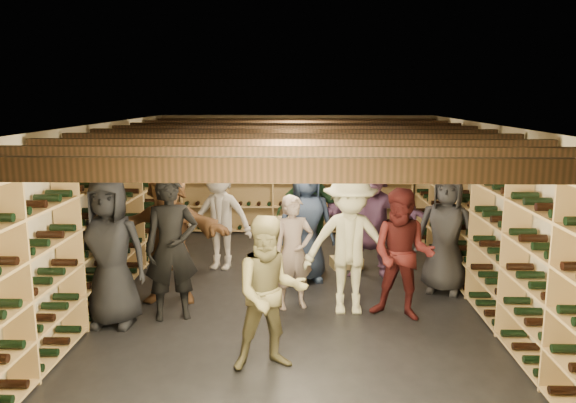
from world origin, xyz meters
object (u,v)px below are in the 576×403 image
(crate_stack_right, at_px, (289,242))
(crate_loose, at_px, (346,262))
(person_5, at_px, (168,234))
(person_12, at_px, (446,233))
(person_3, at_px, (350,244))
(person_8, at_px, (403,254))
(person_1, at_px, (172,248))
(person_7, at_px, (293,252))
(person_0, at_px, (110,252))
(person_11, at_px, (371,217))
(crate_stack_left, at_px, (282,244))
(person_2, at_px, (270,293))
(person_9, at_px, (219,216))
(person_6, at_px, (306,223))
(person_10, at_px, (308,215))

(crate_stack_right, height_order, crate_loose, crate_stack_right)
(person_5, xyz_separation_m, person_12, (3.86, 0.46, -0.08))
(person_3, height_order, person_12, person_3)
(person_8, bearing_deg, person_1, -157.39)
(person_7, bearing_deg, crate_loose, 45.76)
(person_1, bearing_deg, person_0, -177.68)
(crate_loose, distance_m, person_8, 2.31)
(crate_stack_right, bearing_deg, person_8, -61.43)
(crate_stack_right, distance_m, person_7, 2.49)
(person_3, distance_m, person_11, 1.63)
(person_11, bearing_deg, person_12, -29.64)
(crate_stack_right, bearing_deg, crate_loose, -33.15)
(crate_loose, xyz_separation_m, person_12, (1.31, -1.12, 0.78))
(crate_stack_left, relative_size, person_12, 0.49)
(person_8, relative_size, person_12, 0.96)
(person_0, xyz_separation_m, person_3, (2.93, 0.49, -0.00))
(crate_loose, relative_size, person_2, 0.31)
(person_8, xyz_separation_m, person_9, (-2.60, 2.00, 0.04))
(crate_stack_right, relative_size, person_12, 0.33)
(person_9, bearing_deg, person_1, -82.73)
(crate_loose, distance_m, person_11, 0.98)
(person_1, distance_m, person_6, 2.27)
(person_3, relative_size, person_5, 0.97)
(person_0, bearing_deg, person_10, 45.21)
(crate_stack_left, xyz_separation_m, person_12, (2.37, -1.00, 0.44))
(crate_loose, relative_size, person_10, 0.28)
(crate_stack_left, bearing_deg, person_11, -10.52)
(crate_stack_right, relative_size, person_3, 0.31)
(person_0, relative_size, person_8, 1.10)
(person_9, xyz_separation_m, person_10, (1.44, 0.00, 0.03))
(person_0, xyz_separation_m, person_6, (2.37, 1.76, -0.02))
(person_2, relative_size, person_11, 0.87)
(person_6, bearing_deg, person_11, 1.41)
(person_3, bearing_deg, person_2, -121.17)
(crate_loose, bearing_deg, person_12, -40.53)
(crate_stack_left, relative_size, person_1, 0.47)
(person_0, height_order, person_1, person_0)
(person_9, xyz_separation_m, person_11, (2.41, -0.26, 0.05))
(person_5, bearing_deg, person_12, 8.16)
(person_7, bearing_deg, person_11, 31.15)
(person_2, relative_size, person_5, 0.85)
(person_0, xyz_separation_m, person_9, (0.98, 2.31, -0.05))
(crate_loose, height_order, person_1, person_1)
(crate_loose, bearing_deg, person_0, -141.41)
(person_2, bearing_deg, crate_stack_right, 75.24)
(crate_stack_right, bearing_deg, person_9, -145.34)
(crate_stack_right, xyz_separation_m, person_2, (-0.07, -4.13, 0.55))
(person_3, xyz_separation_m, person_10, (-0.51, 1.82, -0.02))
(crate_loose, bearing_deg, crate_stack_right, 146.85)
(person_0, xyz_separation_m, person_10, (2.42, 2.31, -0.02))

